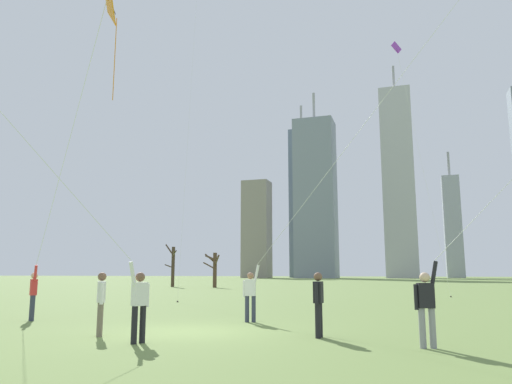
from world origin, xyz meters
TOP-DOWN VIEW (x-y plane):
  - ground_plane at (0.00, 0.00)m, footprint 400.00×400.00m
  - kite_flyer_far_back_red at (3.94, 2.39)m, footprint 14.70×2.77m
  - kite_flyer_foreground_right_pink at (7.89, -1.00)m, footprint 8.33×1.45m
  - kite_flyer_midfield_center_orange at (-5.04, 0.03)m, footprint 5.88×4.79m
  - kite_flyer_midfield_right_green at (-0.75, -3.54)m, footprint 4.08×6.40m
  - bystander_far_off_by_trees at (3.65, -0.24)m, footprint 0.22×0.51m
  - bystander_strolling_midfield at (-1.78, -1.69)m, footprint 0.37×0.42m
  - distant_kite_low_near_trees_purple at (5.98, 19.24)m, footprint 3.02×4.10m
  - bare_tree_rightmost at (-14.64, 37.04)m, footprint 2.54×1.62m
  - bare_tree_far_right_edge at (-20.27, 38.16)m, footprint 2.42×2.35m
  - skyline_tall_tower at (3.36, 139.73)m, footprint 9.37×9.70m
  - skyline_short_annex at (-27.68, 144.19)m, footprint 7.86×6.29m
  - skyline_wide_slab at (-20.57, 129.91)m, footprint 11.87×9.42m
  - skyline_mid_tower_left at (-39.03, 129.59)m, footprint 8.15×6.57m
  - skyline_slender_spire at (18.83, 151.22)m, footprint 5.18×5.79m

SIDE VIEW (x-z plane):
  - ground_plane at x=0.00m, z-range 0.00..0.00m
  - bystander_far_off_by_trees at x=3.65m, z-range 0.09..1.71m
  - bystander_strolling_midfield at x=-1.78m, z-range 0.09..1.71m
  - bare_tree_rightmost at x=-14.64m, z-range 0.24..4.00m
  - kite_flyer_midfield_right_green at x=-0.75m, z-range -2.16..6.55m
  - bare_tree_far_right_edge at x=-20.27m, z-range 0.08..5.00m
  - kite_flyer_foreground_right_pink at x=7.89m, z-range -2.14..7.77m
  - kite_flyer_midfield_center_orange at x=-5.04m, z-range -1.75..7.77m
  - kite_flyer_far_back_red at x=3.94m, z-range -4.46..13.95m
  - distant_kite_low_near_trees_purple at x=5.98m, z-range 6.15..22.95m
  - skyline_mid_tower_left at x=-39.03m, z-range 0.00..29.72m
  - skyline_slender_spire at x=18.83m, z-range -3.94..36.07m
  - skyline_wide_slab at x=-20.57m, z-range -4.58..52.17m
  - skyline_short_annex at x=-27.68m, z-range -4.43..53.76m
  - skyline_tall_tower at x=3.36m, z-range -4.25..62.33m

